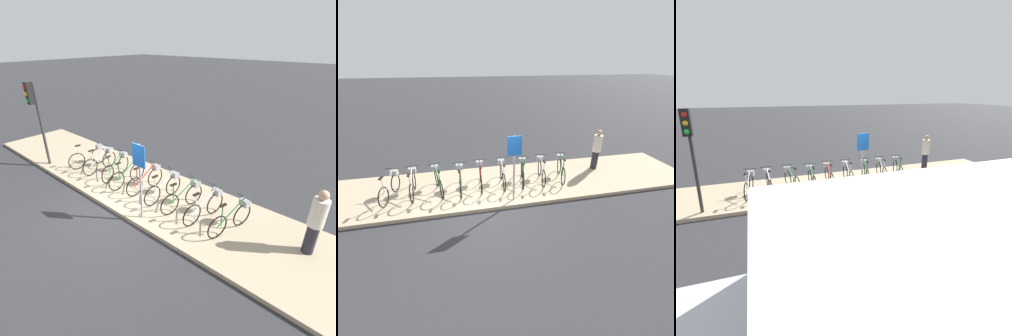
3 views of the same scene
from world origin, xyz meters
The scene contains 13 objects.
ground_plane centered at (0.00, 0.00, 0.00)m, with size 120.00×120.00×0.00m, color #2D2D30.
sidewalk centered at (0.00, 1.48, 0.06)m, with size 16.35×2.95×0.12m.
parked_bicycle_0 centered at (-3.01, 1.34, 0.54)m, with size 0.47×1.52×0.95m.
parked_bicycle_1 centered at (-2.33, 1.38, 0.54)m, with size 0.46×1.54×0.95m.
parked_bicycle_2 centered at (-1.50, 1.44, 0.54)m, with size 0.53×1.51×0.95m.
parked_bicycle_3 centered at (-0.74, 1.33, 0.54)m, with size 0.46×1.54×0.95m.
parked_bicycle_4 centered at (-0.02, 1.47, 0.54)m, with size 0.46×1.54×0.95m.
parked_bicycle_5 centered at (0.78, 1.45, 0.54)m, with size 0.46×1.54×0.95m.
parked_bicycle_6 centered at (1.54, 1.43, 0.54)m, with size 0.51×1.51×0.95m.
parked_bicycle_7 centered at (2.28, 1.44, 0.54)m, with size 0.47×1.52×0.95m.
parked_bicycle_8 centered at (3.08, 1.44, 0.54)m, with size 0.55×1.50×0.95m.
pedestrian centered at (4.80, 1.90, 0.99)m, with size 0.34×0.34×1.66m.
sign_post centered at (0.92, 0.29, 1.61)m, with size 0.44×0.07×2.18m.
Camera 2 is at (-0.63, -5.71, 4.30)m, focal length 24.00 mm.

